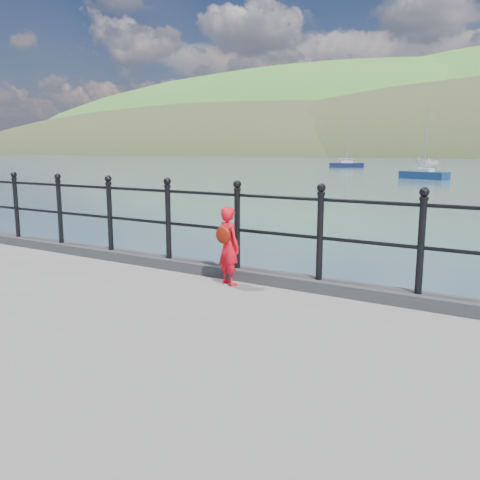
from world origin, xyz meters
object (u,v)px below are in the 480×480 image
Objects in this scene: railing at (201,216)px; launch_white at (427,164)px; child at (229,245)px; sailboat_left at (346,165)px; sailboat_port at (424,175)px.

launch_white is (-9.50, 60.85, -0.98)m from railing.
railing reaches higher than child.
sailboat_left is at bearing 173.43° from launch_white.
sailboat_port reaches higher than launch_white.
railing is at bearing -101.61° from sailboat_left.
sailboat_left is 29.59m from sailboat_port.
sailboat_left is (-22.57, 68.00, -1.48)m from railing.
railing is 61.59m from launch_white.
railing is at bearing -59.03° from launch_white.
child is 72.18m from sailboat_left.
sailboat_left is at bearing 108.36° from railing.
launch_white is at bearing -58.65° from sailboat_left.
launch_white is 0.61× the size of sailboat_left.
child is 0.14× the size of sailboat_left.
sailboat_left reaches higher than launch_white.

